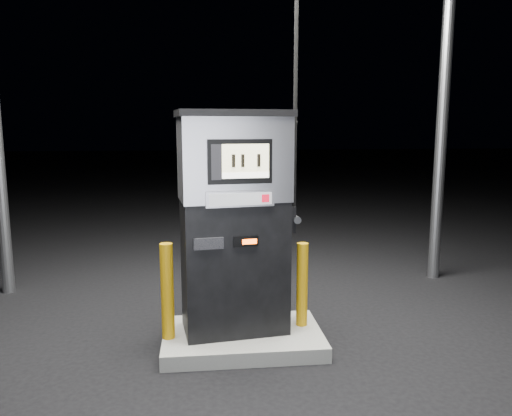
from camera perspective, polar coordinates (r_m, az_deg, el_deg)
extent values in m
plane|color=black|center=(5.29, -1.52, -15.39)|extent=(80.00, 80.00, 0.00)
cube|color=slate|center=(5.26, -1.53, -14.65)|extent=(1.60, 1.00, 0.15)
cylinder|color=gray|center=(7.59, 20.50, 9.08)|extent=(0.16, 0.16, 4.50)
cube|color=black|center=(5.07, -2.50, -6.59)|extent=(1.09, 0.72, 1.34)
cube|color=#B8B8C0|center=(4.89, -2.59, 5.63)|extent=(1.11, 0.74, 0.81)
cube|color=black|center=(4.88, -2.63, 10.74)|extent=(1.16, 0.79, 0.06)
cube|color=black|center=(4.58, -1.83, 5.31)|extent=(0.60, 0.11, 0.41)
cube|color=beige|center=(4.57, -1.19, 5.71)|extent=(0.44, 0.06, 0.26)
cube|color=white|center=(4.58, -1.18, 3.76)|extent=(0.44, 0.06, 0.05)
cube|color=#B8B8C0|center=(4.62, -1.81, 1.05)|extent=(0.64, 0.11, 0.15)
cube|color=gray|center=(4.60, -1.76, 1.02)|extent=(0.59, 0.08, 0.11)
cube|color=#B50C1E|center=(4.65, 1.10, 1.11)|extent=(0.08, 0.01, 0.08)
cube|color=black|center=(4.71, -1.15, -3.85)|extent=(0.24, 0.05, 0.10)
cube|color=#F24D0C|center=(4.70, -0.73, -3.86)|extent=(0.14, 0.02, 0.05)
cube|color=black|center=(4.65, -5.43, -4.08)|extent=(0.28, 0.06, 0.11)
cube|color=black|center=(5.10, 3.70, -1.22)|extent=(0.13, 0.21, 0.27)
cylinder|color=gray|center=(5.12, 4.39, -1.19)|extent=(0.10, 0.24, 0.08)
cylinder|color=black|center=(5.05, 4.62, 19.15)|extent=(0.04, 0.04, 3.33)
cylinder|color=#CF930B|center=(4.99, -10.10, -9.35)|extent=(0.15, 0.15, 0.95)
cylinder|color=#CF930B|center=(5.25, 5.29, -8.70)|extent=(0.12, 0.12, 0.88)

